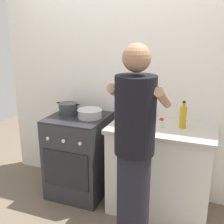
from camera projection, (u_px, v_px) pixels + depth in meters
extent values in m
plane|color=#6B5B4C|center=(104.00, 205.00, 2.92)|extent=(6.00, 6.00, 0.00)
cube|color=silver|center=(138.00, 82.00, 2.94)|extent=(3.20, 0.10, 2.50)
cube|color=silver|center=(160.00, 171.00, 2.75)|extent=(0.96, 0.56, 0.86)
cube|color=#B7B2A8|center=(162.00, 129.00, 2.62)|extent=(1.00, 0.60, 0.04)
cube|color=#2D2D33|center=(79.00, 156.00, 3.05)|extent=(0.60, 0.60, 0.88)
cube|color=#232326|center=(78.00, 117.00, 2.92)|extent=(0.60, 0.60, 0.02)
cube|color=black|center=(65.00, 170.00, 2.78)|extent=(0.51, 0.01, 0.40)
cylinder|color=silver|center=(48.00, 139.00, 2.75)|extent=(0.04, 0.01, 0.04)
cylinder|color=silver|center=(63.00, 141.00, 2.69)|extent=(0.04, 0.01, 0.04)
cylinder|color=silver|center=(80.00, 144.00, 2.62)|extent=(0.04, 0.01, 0.04)
cylinder|color=#38383D|center=(68.00, 108.00, 2.99)|extent=(0.21, 0.21, 0.12)
cube|color=black|center=(59.00, 103.00, 3.02)|extent=(0.04, 0.02, 0.01)
cube|color=black|center=(78.00, 105.00, 2.94)|extent=(0.04, 0.02, 0.01)
cylinder|color=#B7B7BC|center=(90.00, 114.00, 2.86)|extent=(0.25, 0.25, 0.09)
torus|color=#B7B7BC|center=(90.00, 110.00, 2.85)|extent=(0.26, 0.26, 0.01)
cylinder|color=silver|center=(143.00, 112.00, 2.84)|extent=(0.10, 0.10, 0.14)
cylinder|color=black|center=(145.00, 105.00, 2.80)|extent=(0.03, 0.06, 0.24)
sphere|color=black|center=(145.00, 93.00, 2.77)|extent=(0.03, 0.03, 0.03)
cylinder|color=#B7BABF|center=(143.00, 105.00, 2.82)|extent=(0.06, 0.04, 0.24)
sphere|color=#B7BABF|center=(144.00, 92.00, 2.78)|extent=(0.03, 0.03, 0.03)
cylinder|color=silver|center=(144.00, 104.00, 2.79)|extent=(0.05, 0.05, 0.29)
sphere|color=silver|center=(145.00, 89.00, 2.75)|extent=(0.03, 0.03, 0.03)
cylinder|color=silver|center=(145.00, 104.00, 2.81)|extent=(0.01, 0.05, 0.27)
sphere|color=silver|center=(146.00, 90.00, 2.76)|extent=(0.03, 0.03, 0.03)
cylinder|color=silver|center=(161.00, 124.00, 2.59)|extent=(0.04, 0.04, 0.07)
cylinder|color=red|center=(162.00, 119.00, 2.57)|extent=(0.04, 0.04, 0.02)
cylinder|color=gold|center=(183.00, 117.00, 2.55)|extent=(0.06, 0.06, 0.21)
cylinder|color=gold|center=(184.00, 105.00, 2.52)|extent=(0.03, 0.03, 0.04)
cylinder|color=black|center=(184.00, 102.00, 2.51)|extent=(0.03, 0.03, 0.02)
cylinder|color=black|center=(133.00, 204.00, 2.19)|extent=(0.26, 0.26, 0.90)
cylinder|color=black|center=(135.00, 116.00, 1.98)|extent=(0.30, 0.30, 0.58)
sphere|color=#A07254|center=(137.00, 58.00, 1.86)|extent=(0.20, 0.20, 0.20)
cylinder|color=#A07254|center=(120.00, 95.00, 2.13)|extent=(0.07, 0.41, 0.24)
cylinder|color=#A07254|center=(163.00, 98.00, 2.02)|extent=(0.07, 0.41, 0.24)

